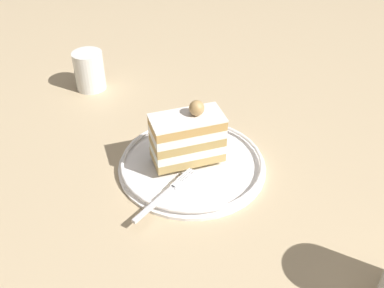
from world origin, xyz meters
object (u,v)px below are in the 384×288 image
cake_slice (188,137)px  fork (167,193)px  dessert_plate (192,164)px  drink_glass_near (90,73)px

cake_slice → fork: 0.09m
fork → dessert_plate: bearing=171.3°
dessert_plate → fork: bearing=-8.7°
cake_slice → drink_glass_near: (-0.18, -0.25, -0.02)m
dessert_plate → fork: size_ratio=1.85×
cake_slice → drink_glass_near: size_ratio=1.58×
fork → cake_slice: bearing=176.8°
fork → drink_glass_near: bearing=-137.0°
dessert_plate → drink_glass_near: drink_glass_near is taller
cake_slice → fork: bearing=-3.2°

